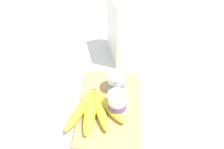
# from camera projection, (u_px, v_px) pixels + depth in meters

# --- Properties ---
(ground_plane) EXTENTS (2.40, 2.40, 0.00)m
(ground_plane) POSITION_uv_depth(u_px,v_px,m) (110.00, 108.00, 0.74)
(ground_plane) COLOR silver
(cutting_board) EXTENTS (0.33, 0.22, 0.02)m
(cutting_board) POSITION_uv_depth(u_px,v_px,m) (110.00, 106.00, 0.73)
(cutting_board) COLOR tan
(cutting_board) RESTS_ON ground_plane
(cereal_box) EXTENTS (0.19, 0.13, 0.28)m
(cereal_box) POSITION_uv_depth(u_px,v_px,m) (120.00, 30.00, 0.84)
(cereal_box) COLOR white
(cereal_box) RESTS_ON ground_plane
(yogurt_cup_front) EXTENTS (0.07, 0.07, 0.08)m
(yogurt_cup_front) POSITION_uv_depth(u_px,v_px,m) (116.00, 82.00, 0.75)
(yogurt_cup_front) COLOR white
(yogurt_cup_front) RESTS_ON cutting_board
(yogurt_cup_back) EXTENTS (0.07, 0.07, 0.09)m
(yogurt_cup_back) POSITION_uv_depth(u_px,v_px,m) (117.00, 104.00, 0.67)
(yogurt_cup_back) COLOR white
(yogurt_cup_back) RESTS_ON cutting_board
(banana_bunch) EXTENTS (0.20, 0.22, 0.04)m
(banana_bunch) POSITION_uv_depth(u_px,v_px,m) (95.00, 109.00, 0.69)
(banana_bunch) COLOR yellow
(banana_bunch) RESTS_ON cutting_board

